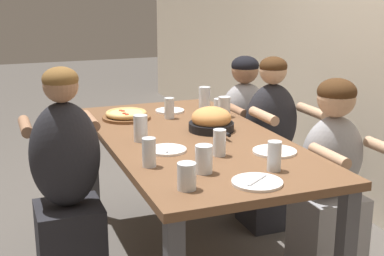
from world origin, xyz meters
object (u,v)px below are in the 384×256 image
(empty_plate_d, at_px, (167,150))
(diner_near_center, at_px, (67,192))
(cocktail_glass_blue, at_px, (219,106))
(drinking_glass_h, at_px, (149,152))
(diner_far_left, at_px, (244,138))
(drinking_glass_g, at_px, (219,143))
(empty_plate_c, at_px, (275,151))
(empty_plate_b, at_px, (170,111))
(empty_plate_a, at_px, (257,182))
(diner_far_midright, at_px, (331,186))
(drinking_glass_a, at_px, (224,108))
(diner_far_midleft, at_px, (270,151))
(drinking_glass_c, at_px, (204,161))
(drinking_glass_d, at_px, (141,130))
(drinking_glass_e, at_px, (274,158))
(drinking_glass_b, at_px, (187,177))
(skillet_bowl, at_px, (211,121))
(drinking_glass_i, at_px, (169,109))
(drinking_glass_f, at_px, (205,99))
(pizza_board_main, at_px, (126,115))

(empty_plate_d, distance_m, diner_near_center, 0.58)
(cocktail_glass_blue, relative_size, diner_near_center, 0.10)
(drinking_glass_h, height_order, diner_near_center, diner_near_center)
(cocktail_glass_blue, distance_m, diner_far_left, 0.51)
(drinking_glass_g, xyz_separation_m, diner_far_left, (-1.09, 0.68, -0.34))
(empty_plate_c, bearing_deg, empty_plate_b, -168.86)
(empty_plate_a, height_order, diner_far_midright, diner_far_midright)
(diner_near_center, bearing_deg, drinking_glass_a, 17.61)
(empty_plate_c, xyz_separation_m, empty_plate_d, (-0.21, -0.49, 0.00))
(diner_far_midleft, bearing_deg, drinking_glass_c, 46.81)
(drinking_glass_d, bearing_deg, drinking_glass_e, 32.75)
(empty_plate_d, bearing_deg, drinking_glass_b, -9.66)
(skillet_bowl, height_order, empty_plate_a, skillet_bowl)
(drinking_glass_i, height_order, diner_far_left, diner_far_left)
(drinking_glass_g, distance_m, diner_far_midright, 0.75)
(drinking_glass_d, relative_size, diner_far_left, 0.13)
(cocktail_glass_blue, xyz_separation_m, drinking_glass_i, (0.03, -0.35, 0.01))
(drinking_glass_c, relative_size, drinking_glass_f, 0.87)
(empty_plate_d, bearing_deg, diner_far_midright, 80.88)
(drinking_glass_c, xyz_separation_m, diner_far_left, (-1.29, 0.84, -0.33))
(drinking_glass_d, bearing_deg, drinking_glass_f, 134.70)
(empty_plate_c, relative_size, drinking_glass_b, 1.95)
(cocktail_glass_blue, xyz_separation_m, drinking_glass_c, (1.03, -0.53, 0.01))
(drinking_glass_i, bearing_deg, empty_plate_d, -19.54)
(drinking_glass_e, xyz_separation_m, drinking_glass_f, (-1.28, 0.19, 0.00))
(drinking_glass_a, height_order, drinking_glass_g, drinking_glass_g)
(empty_plate_d, distance_m, drinking_glass_i, 0.68)
(drinking_glass_b, bearing_deg, empty_plate_b, 164.23)
(drinking_glass_a, bearing_deg, drinking_glass_b, -31.15)
(empty_plate_c, relative_size, drinking_glass_e, 1.61)
(drinking_glass_c, distance_m, diner_near_center, 0.84)
(drinking_glass_a, distance_m, drinking_glass_c, 1.06)
(diner_far_midleft, distance_m, diner_far_midright, 0.68)
(drinking_glass_f, height_order, drinking_glass_g, drinking_glass_f)
(drinking_glass_c, bearing_deg, diner_far_midright, 104.66)
(pizza_board_main, relative_size, diner_far_midleft, 0.26)
(empty_plate_b, height_order, drinking_glass_g, drinking_glass_g)
(empty_plate_d, relative_size, drinking_glass_e, 1.44)
(empty_plate_c, xyz_separation_m, drinking_glass_c, (0.15, -0.44, 0.05))
(drinking_glass_a, distance_m, drinking_glass_f, 0.27)
(empty_plate_d, xyz_separation_m, drinking_glass_f, (-0.83, 0.54, 0.06))
(skillet_bowl, distance_m, empty_plate_b, 0.54)
(skillet_bowl, bearing_deg, diner_far_midleft, 115.49)
(drinking_glass_e, bearing_deg, empty_plate_b, -176.99)
(skillet_bowl, xyz_separation_m, drinking_glass_c, (0.64, -0.31, -0.00))
(drinking_glass_a, relative_size, drinking_glass_i, 0.98)
(skillet_bowl, xyz_separation_m, drinking_glass_d, (0.06, -0.43, 0.00))
(drinking_glass_g, bearing_deg, pizza_board_main, -164.71)
(skillet_bowl, bearing_deg, drinking_glass_b, -29.17)
(empty_plate_d, relative_size, cocktail_glass_blue, 1.68)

